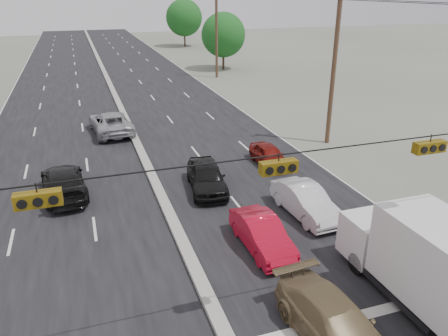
{
  "coord_description": "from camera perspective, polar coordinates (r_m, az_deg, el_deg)",
  "views": [
    {
      "loc": [
        -3.32,
        -9.77,
        9.9
      ],
      "look_at": [
        2.6,
        7.84,
        2.2
      ],
      "focal_mm": 35.0,
      "sensor_mm": 36.0,
      "label": 1
    }
  ],
  "objects": [
    {
      "name": "oncoming_far",
      "position": [
        33.01,
        -14.58,
        5.73
      ],
      "size": [
        3.08,
        5.81,
        1.56
      ],
      "primitive_type": "imported",
      "rotation": [
        0.0,
        0.0,
        3.23
      ],
      "color": "#95979C",
      "rests_on": "ground"
    },
    {
      "name": "tan_sedan",
      "position": [
        14.03,
        14.38,
        -19.34
      ],
      "size": [
        2.34,
        4.94,
        1.39
      ],
      "primitive_type": "imported",
      "rotation": [
        0.0,
        0.0,
        0.08
      ],
      "color": "brown",
      "rests_on": "ground"
    },
    {
      "name": "road_surface",
      "position": [
        41.12,
        -13.52,
        7.95
      ],
      "size": [
        20.0,
        160.0,
        0.02
      ],
      "primitive_type": "cube",
      "color": "black",
      "rests_on": "ground"
    },
    {
      "name": "tree_right_mid",
      "position": [
        58.02,
        -0.09,
        17.0
      ],
      "size": [
        5.6,
        5.6,
        7.14
      ],
      "color": "#382619",
      "rests_on": "ground"
    },
    {
      "name": "red_sedan",
      "position": [
        17.9,
        4.99,
        -8.64
      ],
      "size": [
        1.5,
        4.07,
        1.33
      ],
      "primitive_type": "imported",
      "rotation": [
        0.0,
        0.0,
        0.02
      ],
      "color": "#BA0B23",
      "rests_on": "ground"
    },
    {
      "name": "queue_car_a",
      "position": [
        22.79,
        -2.29,
        -1.16
      ],
      "size": [
        2.36,
        4.64,
        1.51
      ],
      "primitive_type": "imported",
      "rotation": [
        0.0,
        0.0,
        -0.13
      ],
      "color": "black",
      "rests_on": "ground"
    },
    {
      "name": "queue_car_b",
      "position": [
        20.65,
        10.61,
        -4.33
      ],
      "size": [
        1.78,
        4.4,
        1.42
      ],
      "primitive_type": "imported",
      "rotation": [
        0.0,
        0.0,
        0.06
      ],
      "color": "silver",
      "rests_on": "ground"
    },
    {
      "name": "traffic_signals",
      "position": [
        11.71,
        6.69,
        0.25
      ],
      "size": [
        25.0,
        0.3,
        0.54
      ],
      "color": "black",
      "rests_on": "ground"
    },
    {
      "name": "utility_pole_right_c",
      "position": [
        52.44,
        -0.98,
        17.26
      ],
      "size": [
        1.6,
        0.3,
        10.0
      ],
      "color": "#422D1E",
      "rests_on": "ground"
    },
    {
      "name": "utility_pole_right_b",
      "position": [
        29.78,
        14.15,
        12.59
      ],
      "size": [
        1.6,
        0.3,
        10.0
      ],
      "color": "#422D1E",
      "rests_on": "ground"
    },
    {
      "name": "center_median",
      "position": [
        41.09,
        -13.53,
        8.08
      ],
      "size": [
        0.5,
        160.0,
        0.2
      ],
      "primitive_type": "cube",
      "color": "gray",
      "rests_on": "ground"
    },
    {
      "name": "queue_car_e",
      "position": [
        26.2,
        5.93,
        1.63
      ],
      "size": [
        1.47,
        3.63,
        1.23
      ],
      "primitive_type": "imported",
      "rotation": [
        0.0,
        0.0,
        0.0
      ],
      "color": "maroon",
      "rests_on": "ground"
    },
    {
      "name": "tree_right_far",
      "position": [
        82.23,
        -5.24,
        18.97
      ],
      "size": [
        6.4,
        6.4,
        8.16
      ],
      "color": "#382619",
      "rests_on": "ground"
    },
    {
      "name": "box_truck",
      "position": [
        15.83,
        25.2,
        -11.24
      ],
      "size": [
        2.32,
        6.43,
        3.26
      ],
      "rotation": [
        0.0,
        0.0,
        0.01
      ],
      "color": "black",
      "rests_on": "ground"
    },
    {
      "name": "oncoming_near",
      "position": [
        23.69,
        -20.23,
        -1.72
      ],
      "size": [
        2.5,
        5.23,
        1.47
      ],
      "primitive_type": "imported",
      "rotation": [
        0.0,
        0.0,
        3.23
      ],
      "color": "black",
      "rests_on": "ground"
    }
  ]
}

